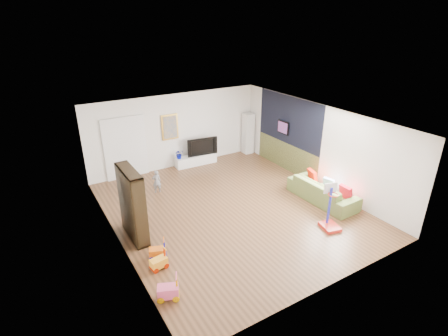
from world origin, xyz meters
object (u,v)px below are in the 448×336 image
media_console (196,160)px  sofa (323,191)px  basketball_hoop (333,208)px  bookshelf (132,204)px

media_console → sofa: size_ratio=0.72×
media_console → sofa: 4.93m
sofa → basketball_hoop: basketball_hoop is taller
media_console → sofa: bearing=-64.3°
bookshelf → sofa: 5.60m
bookshelf → basketball_hoop: bookshelf is taller
media_console → sofa: sofa is taller
media_console → bookshelf: bookshelf is taller
sofa → basketball_hoop: size_ratio=1.77×
bookshelf → basketball_hoop: (4.53, -2.33, -0.30)m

